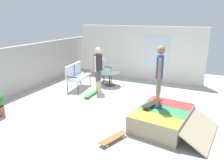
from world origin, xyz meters
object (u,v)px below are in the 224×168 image
at_px(patio_chair_near_house, 102,68).
at_px(skate_ramp, 163,118).
at_px(patio_bench, 76,74).
at_px(patio_table, 110,76).
at_px(skateboard_on_ramp, 152,103).
at_px(skateboard_spare, 113,138).
at_px(person_skater, 159,72).
at_px(skateboard_by_bench, 91,94).
at_px(person_watching, 98,66).

bearing_deg(patio_chair_near_house, skate_ramp, -131.53).
bearing_deg(patio_bench, patio_table, -50.62).
relative_size(patio_table, skateboard_on_ramp, 1.09).
height_order(patio_bench, skateboard_spare, patio_bench).
bearing_deg(patio_bench, person_skater, -113.55).
xyz_separation_m(skate_ramp, skateboard_on_ramp, (0.11, 0.35, 0.34)).
height_order(skateboard_by_bench, skateboard_on_ramp, skateboard_on_ramp).
relative_size(skate_ramp, skateboard_on_ramp, 2.61).
bearing_deg(person_skater, skateboard_by_bench, 69.01).
xyz_separation_m(patio_chair_near_house, person_skater, (-2.98, -3.30, 0.86)).
bearing_deg(skateboard_on_ramp, skate_ramp, -106.73).
bearing_deg(patio_table, person_watching, 178.30).
xyz_separation_m(skateboard_by_bench, skateboard_spare, (-2.43, -2.06, 0.00)).
relative_size(person_skater, skateboard_on_ramp, 2.03).
bearing_deg(skate_ramp, skateboard_on_ramp, 73.27).
height_order(patio_chair_near_house, skateboard_on_ramp, patio_chair_near_house).
relative_size(patio_chair_near_house, patio_table, 1.13).
bearing_deg(skateboard_on_ramp, person_skater, -73.77).
relative_size(patio_bench, skateboard_on_ramp, 1.59).
height_order(person_watching, skateboard_on_ramp, person_watching).
relative_size(skateboard_by_bench, skateboard_on_ramp, 0.98).
xyz_separation_m(skate_ramp, person_watching, (1.74, 2.95, 0.79)).
xyz_separation_m(person_watching, skateboard_by_bench, (-0.53, 0.05, -0.96)).
height_order(skate_ramp, patio_bench, patio_bench).
bearing_deg(skateboard_by_bench, patio_chair_near_house, 15.51).
bearing_deg(patio_table, skate_ramp, -132.62).
bearing_deg(skateboard_by_bench, patio_table, -2.99).
bearing_deg(skateboard_by_bench, patio_bench, 59.94).
distance_m(patio_chair_near_house, patio_table, 0.78).
relative_size(patio_bench, skateboard_by_bench, 1.63).
distance_m(patio_chair_near_house, skateboard_by_bench, 2.06).
distance_m(skate_ramp, skateboard_by_bench, 3.23).
distance_m(person_skater, skateboard_on_ramp, 0.90).
distance_m(patio_table, skateboard_on_ramp, 3.64).
bearing_deg(patio_table, skateboard_by_bench, 177.01).
relative_size(person_skater, skateboard_by_bench, 2.07).
xyz_separation_m(skateboard_by_bench, skateboard_on_ramp, (-1.10, -2.64, 0.50)).
bearing_deg(patio_bench, skateboard_on_ramp, -114.77).
distance_m(patio_bench, patio_chair_near_house, 1.42).
bearing_deg(skate_ramp, patio_chair_near_house, 48.47).
relative_size(patio_table, skateboard_by_bench, 1.12).
height_order(patio_bench, patio_table, patio_bench).
relative_size(patio_table, skateboard_spare, 1.10).
bearing_deg(person_skater, skateboard_spare, 152.63).
distance_m(patio_chair_near_house, skateboard_on_ramp, 4.38).
bearing_deg(skateboard_spare, patio_bench, 45.60).
bearing_deg(skateboard_spare, patio_table, 26.97).
height_order(skateboard_by_bench, skateboard_spare, same).
xyz_separation_m(patio_table, person_skater, (-2.54, -2.69, 1.07)).
bearing_deg(person_skater, patio_bench, 66.45).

